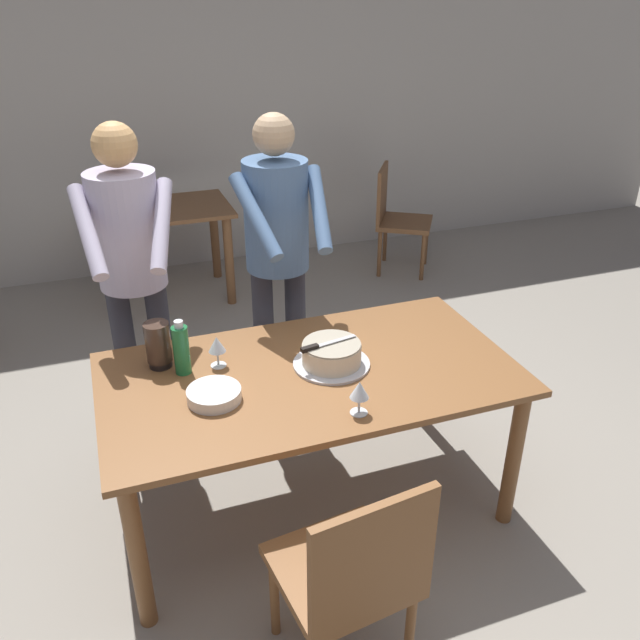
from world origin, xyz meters
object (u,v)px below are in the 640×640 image
Objects in this scene: person_standing_beside at (131,261)px; wine_glass_near at (217,345)px; cake_knife at (317,346)px; plate_stack at (214,395)px; hurricane_lamp at (158,345)px; wine_glass_far at (359,391)px; person_cutting_cake at (278,245)px; water_bottle at (181,349)px; chair_near_side at (352,573)px; main_dining_table at (310,390)px; background_table at (165,228)px; cake_on_platter at (332,355)px; background_chair_0 at (396,215)px.

wine_glass_near is at bearing -62.58° from person_standing_beside.
wine_glass_near is at bearing 156.32° from cake_knife.
person_standing_beside is (-0.68, 0.72, 0.21)m from cake_knife.
hurricane_lamp is at bearing 116.46° from plate_stack.
hurricane_lamp reaches higher than wine_glass_far.
person_cutting_cake is (-0.01, 1.05, 0.22)m from wine_glass_far.
plate_stack is 0.39m from hurricane_lamp.
chair_near_side is (0.37, -1.04, -0.37)m from water_bottle.
hurricane_lamp reaches higher than chair_near_side.
main_dining_table is 0.21m from cake_knife.
wine_glass_near reaches higher than main_dining_table.
hurricane_lamp is at bearing 157.85° from cake_knife.
hurricane_lamp is at bearing 134.94° from water_bottle.
chair_near_side reaches higher than cake_knife.
person_standing_beside is at bearing 104.87° from plate_stack.
chair_near_side is (-0.15, -0.86, -0.16)m from main_dining_table.
wine_glass_far is (0.04, -0.36, -0.01)m from cake_knife.
chair_near_side is 0.90× the size of background_table.
cake_on_platter is 1.55× the size of plate_stack.
cake_knife is 0.49m from plate_stack.
cake_knife is 0.44m from wine_glass_near.
background_chair_0 is at bearing 37.93° from person_standing_beside.
main_dining_table is 1.99× the size of chair_near_side.
water_bottle is at bearing 160.89° from main_dining_table.
water_bottle is at bearing 108.08° from plate_stack.
chair_near_side is at bearing -99.73° from main_dining_table.
background_chair_0 reaches higher than plate_stack.
cake_on_platter is 1.36× the size of water_bottle.
water_bottle reaches higher than background_table.
cake_on_platter reaches higher than main_dining_table.
wine_glass_near is 1.12m from chair_near_side.
chair_near_side reaches higher than plate_stack.
wine_glass_near is (-0.40, 0.18, -0.01)m from cake_knife.
cake_knife is at bearing 97.10° from wine_glass_far.
background_chair_0 is at bearing 57.42° from cake_knife.
person_cutting_cake is 1.00× the size of person_standing_beside.
background_chair_0 reaches higher than cake_on_platter.
wine_glass_far is 0.16× the size of chair_near_side.
cake_on_platter is 0.20× the size of person_cutting_cake.
person_standing_beside is at bearing 103.35° from water_bottle.
water_bottle is at bearing 138.28° from wine_glass_far.
hurricane_lamp is 3.17m from background_chair_0.
chair_near_side is at bearing -70.44° from water_bottle.
wine_glass_near is at bearing 129.77° from wine_glass_far.
chair_near_side is (-0.18, -0.86, -0.37)m from cake_knife.
background_table is (0.31, 2.32, -0.28)m from hurricane_lamp.
main_dining_table is 1.79× the size of background_table.
person_standing_beside reaches higher than wine_glass_near.
wine_glass_far is (0.08, -0.35, 0.20)m from main_dining_table.
chair_near_side is at bearing -69.98° from plate_stack.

